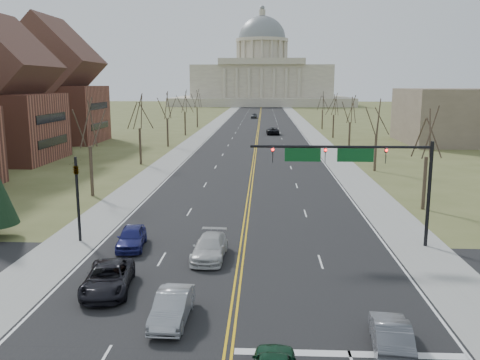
# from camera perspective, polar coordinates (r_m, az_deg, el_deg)

# --- Properties ---
(ground) EXTENTS (600.00, 600.00, 0.00)m
(ground) POSITION_cam_1_polar(r_m,az_deg,el_deg) (23.12, -1.14, -17.46)
(ground) COLOR #52582C
(ground) RESTS_ON ground
(road) EXTENTS (20.00, 380.00, 0.01)m
(road) POSITION_cam_1_polar(r_m,az_deg,el_deg) (130.78, 2.10, 5.98)
(road) COLOR black
(road) RESTS_ON ground
(cross_road) EXTENTS (120.00, 14.00, 0.01)m
(cross_road) POSITION_cam_1_polar(r_m,az_deg,el_deg) (28.53, -0.32, -11.75)
(cross_road) COLOR black
(cross_road) RESTS_ON ground
(sidewalk_left) EXTENTS (4.00, 380.00, 0.03)m
(sidewalk_left) POSITION_cam_1_polar(r_m,az_deg,el_deg) (131.46, -3.17, 6.00)
(sidewalk_left) COLOR gray
(sidewalk_left) RESTS_ON ground
(sidewalk_right) EXTENTS (4.00, 380.00, 0.03)m
(sidewalk_right) POSITION_cam_1_polar(r_m,az_deg,el_deg) (131.20, 7.37, 5.92)
(sidewalk_right) COLOR gray
(sidewalk_right) RESTS_ON ground
(center_line) EXTENTS (0.42, 380.00, 0.01)m
(center_line) POSITION_cam_1_polar(r_m,az_deg,el_deg) (130.78, 2.10, 5.99)
(center_line) COLOR gold
(center_line) RESTS_ON road
(edge_line_left) EXTENTS (0.15, 380.00, 0.01)m
(edge_line_left) POSITION_cam_1_polar(r_m,az_deg,el_deg) (131.25, -2.21, 6.00)
(edge_line_left) COLOR silver
(edge_line_left) RESTS_ON road
(edge_line_right) EXTENTS (0.15, 380.00, 0.01)m
(edge_line_right) POSITION_cam_1_polar(r_m,az_deg,el_deg) (131.04, 6.41, 5.94)
(edge_line_right) COLOR silver
(edge_line_right) RESTS_ON road
(stop_bar) EXTENTS (9.50, 0.50, 0.01)m
(stop_bar) POSITION_cam_1_polar(r_m,az_deg,el_deg) (22.48, 12.21, -18.55)
(stop_bar) COLOR silver
(stop_bar) RESTS_ON road
(capitol) EXTENTS (90.00, 60.00, 50.00)m
(capitol) POSITION_cam_1_polar(r_m,az_deg,el_deg) (270.25, 2.46, 11.47)
(capitol) COLOR beige
(capitol) RESTS_ON ground
(signal_mast) EXTENTS (12.12, 0.44, 7.20)m
(signal_mast) POSITION_cam_1_polar(r_m,az_deg,el_deg) (34.74, 12.71, 1.95)
(signal_mast) COLOR black
(signal_mast) RESTS_ON ground
(signal_left) EXTENTS (0.32, 0.36, 6.00)m
(signal_left) POSITION_cam_1_polar(r_m,az_deg,el_deg) (36.91, -17.81, -1.03)
(signal_left) COLOR black
(signal_left) RESTS_ON ground
(tree_r_0) EXTENTS (3.74, 3.74, 8.50)m
(tree_r_0) POSITION_cam_1_polar(r_m,az_deg,el_deg) (46.71, 20.34, 4.72)
(tree_r_0) COLOR #32241E
(tree_r_0) RESTS_ON ground
(tree_l_0) EXTENTS (3.96, 3.96, 9.00)m
(tree_l_0) POSITION_cam_1_polar(r_m,az_deg,el_deg) (51.34, -16.61, 5.87)
(tree_l_0) COLOR #32241E
(tree_l_0) RESTS_ON ground
(tree_r_1) EXTENTS (3.74, 3.74, 8.50)m
(tree_r_1) POSITION_cam_1_polar(r_m,az_deg,el_deg) (65.99, 15.14, 6.60)
(tree_r_1) COLOR #32241E
(tree_r_1) RESTS_ON ground
(tree_l_1) EXTENTS (3.96, 3.96, 9.00)m
(tree_l_1) POSITION_cam_1_polar(r_m,az_deg,el_deg) (70.49, -11.26, 7.33)
(tree_l_1) COLOR #32241E
(tree_l_1) RESTS_ON ground
(tree_r_2) EXTENTS (3.74, 3.74, 8.50)m
(tree_r_2) POSITION_cam_1_polar(r_m,az_deg,el_deg) (85.60, 12.29, 7.60)
(tree_r_2) COLOR #32241E
(tree_r_2) RESTS_ON ground
(tree_l_2) EXTENTS (3.96, 3.96, 9.00)m
(tree_l_2) POSITION_cam_1_polar(r_m,az_deg,el_deg) (90.01, -8.20, 8.13)
(tree_l_2) COLOR #32241E
(tree_l_2) RESTS_ON ground
(tree_r_3) EXTENTS (3.74, 3.74, 8.50)m
(tree_r_3) POSITION_cam_1_polar(r_m,az_deg,el_deg) (105.36, 10.51, 8.22)
(tree_r_3) COLOR #32241E
(tree_r_3) RESTS_ON ground
(tree_l_3) EXTENTS (3.96, 3.96, 9.00)m
(tree_l_3) POSITION_cam_1_polar(r_m,az_deg,el_deg) (109.70, -6.23, 8.63)
(tree_l_3) COLOR #32241E
(tree_l_3) RESTS_ON ground
(tree_r_4) EXTENTS (3.74, 3.74, 8.50)m
(tree_r_4) POSITION_cam_1_polar(r_m,az_deg,el_deg) (125.19, 9.28, 8.64)
(tree_r_4) COLOR #32241E
(tree_r_4) RESTS_ON ground
(tree_l_4) EXTENTS (3.96, 3.96, 9.00)m
(tree_l_4) POSITION_cam_1_polar(r_m,az_deg,el_deg) (129.49, -4.85, 8.98)
(tree_l_4) COLOR #32241E
(tree_l_4) RESTS_ON ground
(bldg_left_far) EXTENTS (17.10, 14.28, 23.25)m
(bldg_left_far) POSITION_cam_1_polar(r_m,az_deg,el_deg) (102.22, -20.24, 9.35)
(bldg_left_far) COLOR brown
(bldg_left_far) RESTS_ON ground
(bldg_right_mass) EXTENTS (25.00, 20.00, 10.00)m
(bldg_right_mass) POSITION_cam_1_polar(r_m,az_deg,el_deg) (103.93, 24.67, 6.53)
(bldg_right_mass) COLOR brown
(bldg_right_mass) RESTS_ON ground
(car_nb_outer_lead) EXTENTS (1.93, 4.34, 1.38)m
(car_nb_outer_lead) POSITION_cam_1_polar(r_m,az_deg,el_deg) (22.84, 16.57, -16.32)
(car_nb_outer_lead) COLOR #55575E
(car_nb_outer_lead) RESTS_ON road
(car_sb_inner_lead) EXTENTS (1.60, 4.30, 1.41)m
(car_sb_inner_lead) POSITION_cam_1_polar(r_m,az_deg,el_deg) (24.53, -7.61, -13.95)
(car_sb_inner_lead) COLOR gray
(car_sb_inner_lead) RESTS_ON road
(car_sb_outer_lead) EXTENTS (3.02, 5.41, 1.43)m
(car_sb_outer_lead) POSITION_cam_1_polar(r_m,az_deg,el_deg) (28.46, -14.61, -10.61)
(car_sb_outer_lead) COLOR black
(car_sb_outer_lead) RESTS_ON road
(car_sb_inner_second) EXTENTS (2.17, 4.95, 1.42)m
(car_sb_inner_second) POSITION_cam_1_polar(r_m,az_deg,el_deg) (32.48, -3.43, -7.58)
(car_sb_inner_second) COLOR beige
(car_sb_inner_second) RESTS_ON road
(car_sb_outer_second) EXTENTS (2.22, 4.49, 1.47)m
(car_sb_outer_second) POSITION_cam_1_polar(r_m,az_deg,el_deg) (35.16, -12.09, -6.31)
(car_sb_outer_second) COLOR navy
(car_sb_outer_second) RESTS_ON road
(car_far_nb) EXTENTS (2.84, 5.79, 1.58)m
(car_far_nb) POSITION_cam_1_polar(r_m,az_deg,el_deg) (111.39, 3.70, 5.54)
(car_far_nb) COLOR black
(car_far_nb) RESTS_ON road
(car_far_sb) EXTENTS (2.00, 4.72, 1.59)m
(car_far_sb) POSITION_cam_1_polar(r_m,az_deg,el_deg) (163.41, 1.58, 7.23)
(car_far_sb) COLOR #43464A
(car_far_sb) RESTS_ON road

